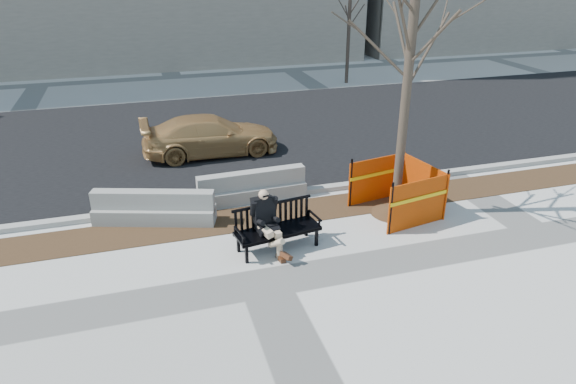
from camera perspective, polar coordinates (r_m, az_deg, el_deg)
The scene contains 11 objects.
ground at distance 9.71m, azimuth -2.64°, elevation -10.02°, with size 120.00×120.00×0.00m, color beige.
mulch_strip at distance 11.88m, azimuth -5.76°, elevation -3.09°, with size 40.00×1.20×0.02m, color #47301C.
asphalt_street at distance 17.55m, azimuth -9.82°, elevation 6.03°, with size 60.00×10.40×0.01m, color black.
curb at distance 12.70m, azimuth -6.62°, elevation -0.95°, with size 60.00×0.25×0.12m, color #9E9B93.
bench at distance 10.73m, azimuth -1.13°, elevation -6.28°, with size 1.79×0.64×0.96m, color black, non-canonical shape.
seated_man at distance 10.69m, azimuth -2.40°, elevation -6.44°, with size 0.56×0.94×1.31m, color black, non-canonical shape.
tree_fence at distance 12.43m, azimuth 11.75°, elevation -2.24°, with size 2.45×2.45×6.14m, color #D63C02, non-canonical shape.
sedan at distance 15.98m, azimuth -8.46°, elevation 4.23°, with size 1.66×4.08×1.18m, color #AE8046.
jersey_barrier_left at distance 12.12m, azimuth -14.47°, elevation -3.25°, with size 2.74×0.55×0.78m, color gray, non-canonical shape.
jersey_barrier_right at distance 12.82m, azimuth -3.97°, elevation -0.87°, with size 2.69×0.54×0.77m, color gray, non-canonical shape.
far_tree_right at distance 25.28m, azimuth 6.49°, elevation 11.97°, with size 1.82×1.82×4.90m, color #41332A, non-canonical shape.
Camera 1 is at (-1.87, -7.75, 5.53)m, focal length 32.02 mm.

